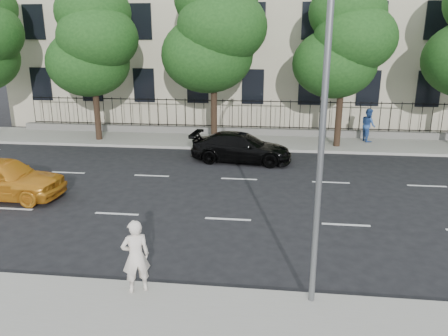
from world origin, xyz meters
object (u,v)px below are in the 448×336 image
Objects in this scene: yellow_taxi at (2,178)px; woman_near at (136,256)px; street_light at (323,82)px; black_sedan at (241,147)px.

woman_near is at bearing -127.81° from yellow_taxi.
woman_near is (-4.17, -0.63, -4.08)m from street_light.
street_light reaches higher than black_sedan.
yellow_taxi is (-11.45, 5.33, -4.33)m from street_light.
woman_near is (7.29, -5.96, 0.26)m from yellow_taxi.
street_light is 1.60× the size of black_sedan.
street_light is 4.37× the size of woman_near.
yellow_taxi is at bearing 131.35° from black_sedan.
black_sedan is at bearing -125.44° from woman_near.
black_sedan is (-2.65, 11.65, -4.42)m from street_light.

